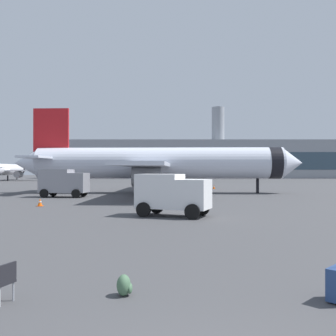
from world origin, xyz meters
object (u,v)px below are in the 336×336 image
object	(u,v)px
service_truck	(65,182)
safety_cone_outer	(209,188)
airplane_at_gate	(159,163)
cargo_van	(174,193)
safety_cone_far	(41,202)
safety_cone_mid	(215,187)
traveller_backpack	(126,285)
gate_chair	(4,280)
airplane_taxiing	(4,170)
safety_cone_near	(144,188)

from	to	relation	value
service_truck	safety_cone_outer	distance (m)	20.62
airplane_at_gate	service_truck	xyz separation A→B (m)	(-9.62, -6.96, -2.05)
service_truck	cargo_van	size ratio (longest dim) A/B	1.04
cargo_van	safety_cone_far	world-z (taller)	cargo_van
safety_cone_mid	safety_cone_outer	bearing A→B (deg)	-106.89
cargo_van	traveller_backpack	bearing A→B (deg)	-94.92
service_truck	safety_cone_mid	world-z (taller)	service_truck
airplane_at_gate	gate_chair	world-z (taller)	airplane_at_gate
airplane_taxiing	safety_cone_near	world-z (taller)	airplane_taxiing
gate_chair	safety_cone_near	bearing A→B (deg)	89.85
safety_cone_mid	service_truck	bearing A→B (deg)	-136.34
service_truck	safety_cone_far	xyz separation A→B (m)	(0.88, -9.81, -1.31)
cargo_van	service_truck	bearing A→B (deg)	124.70
safety_cone_near	safety_cone_mid	xyz separation A→B (m)	(10.32, 4.76, -0.07)
service_truck	safety_cone_outer	size ratio (longest dim) A/B	6.35
airplane_at_gate	traveller_backpack	size ratio (longest dim) A/B	74.39
service_truck	gate_chair	xyz separation A→B (m)	(7.37, -31.22, -1.11)
service_truck	traveller_backpack	xyz separation A→B (m)	(9.94, -30.75, -1.37)
airplane_taxiing	airplane_at_gate	bearing A→B (deg)	-51.19
airplane_taxiing	cargo_van	bearing A→B (deg)	-59.95
service_truck	safety_cone_far	bearing A→B (deg)	-84.88
airplane_at_gate	gate_chair	size ratio (longest dim) A/B	41.52
safety_cone_near	gate_chair	bearing A→B (deg)	-90.15
safety_cone_mid	safety_cone_far	bearing A→B (deg)	-122.28
safety_cone_far	gate_chair	xyz separation A→B (m)	(6.50, -21.41, 0.20)
safety_cone_outer	safety_cone_near	bearing A→B (deg)	-178.82
service_truck	safety_cone_outer	bearing A→B (deg)	37.09
safety_cone_mid	traveller_backpack	size ratio (longest dim) A/B	1.25
traveller_backpack	service_truck	bearing A→B (deg)	107.91
safety_cone_far	traveller_backpack	world-z (taller)	safety_cone_far
service_truck	gate_chair	world-z (taller)	service_truck
airplane_at_gate	safety_cone_outer	bearing A→B (deg)	38.74
airplane_at_gate	safety_cone_far	world-z (taller)	airplane_at_gate
safety_cone_far	traveller_backpack	distance (m)	22.82
safety_cone_mid	gate_chair	bearing A→B (deg)	-102.21
airplane_taxiing	safety_cone_mid	bearing A→B (deg)	-40.08
airplane_at_gate	cargo_van	distance (m)	23.29
airplane_at_gate	gate_chair	xyz separation A→B (m)	(-2.25, -38.18, -3.16)
safety_cone_outer	airplane_at_gate	bearing A→B (deg)	-141.26
airplane_taxiing	cargo_van	xyz separation A→B (m)	(43.68, -75.48, -1.43)
gate_chair	safety_cone_far	bearing A→B (deg)	106.88
service_truck	safety_cone_far	size ratio (longest dim) A/B	8.24
gate_chair	service_truck	bearing A→B (deg)	103.29
airplane_at_gate	airplane_taxiing	bearing A→B (deg)	128.81
safety_cone_near	safety_cone_mid	world-z (taller)	safety_cone_near
gate_chair	safety_cone_mid	bearing A→B (deg)	77.79
airplane_at_gate	service_truck	bearing A→B (deg)	-144.12
airplane_at_gate	safety_cone_mid	world-z (taller)	airplane_at_gate
safety_cone_far	safety_cone_near	bearing A→B (deg)	73.30
safety_cone_mid	safety_cone_outer	xyz separation A→B (m)	(-1.39, -4.58, 0.09)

